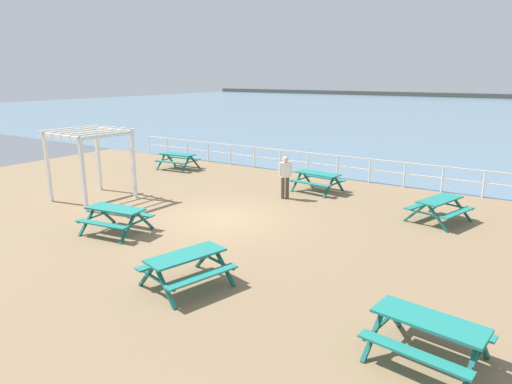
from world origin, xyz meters
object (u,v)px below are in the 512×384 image
(visitor, at_px, (285,175))
(lattice_pergola, at_px, (90,148))
(picnic_table_near_left, at_px, (429,329))
(picnic_table_near_right, at_px, (186,262))
(picnic_table_mid_centre, at_px, (116,214))
(picnic_table_far_right, at_px, (439,204))
(picnic_table_seaward, at_px, (178,157))
(picnic_table_far_left, at_px, (318,177))

(visitor, distance_m, lattice_pergola, 7.46)
(picnic_table_near_left, xyz_separation_m, visitor, (-7.12, 7.66, 0.36))
(picnic_table_near_right, xyz_separation_m, picnic_table_mid_centre, (-4.24, 1.56, 0.00))
(picnic_table_far_right, relative_size, lattice_pergola, 0.80)
(picnic_table_seaward, bearing_deg, visitor, -20.17)
(picnic_table_near_left, height_order, picnic_table_far_right, same)
(picnic_table_mid_centre, distance_m, visitor, 6.66)
(picnic_table_near_right, height_order, picnic_table_far_right, same)
(lattice_pergola, bearing_deg, picnic_table_seaward, 104.45)
(picnic_table_near_right, height_order, picnic_table_mid_centre, same)
(picnic_table_mid_centre, relative_size, picnic_table_far_left, 1.02)
(picnic_table_near_right, distance_m, lattice_pergola, 8.86)
(picnic_table_near_left, relative_size, picnic_table_far_left, 1.01)
(picnic_table_far_right, xyz_separation_m, picnic_table_seaward, (-13.05, 1.70, 0.00))
(picnic_table_near_left, bearing_deg, picnic_table_seaward, 153.63)
(picnic_table_near_left, distance_m, picnic_table_far_left, 11.44)
(visitor, bearing_deg, picnic_table_far_left, -64.43)
(picnic_table_mid_centre, bearing_deg, lattice_pergola, 142.86)
(picnic_table_near_left, distance_m, picnic_table_mid_centre, 9.58)
(picnic_table_far_left, bearing_deg, visitor, -101.51)
(picnic_table_near_left, xyz_separation_m, picnic_table_mid_centre, (-9.47, 1.44, 0.00))
(picnic_table_far_left, xyz_separation_m, picnic_table_far_right, (5.06, -1.43, 0.00))
(picnic_table_near_right, relative_size, lattice_pergola, 0.79)
(picnic_table_near_left, distance_m, picnic_table_far_right, 8.08)
(visitor, relative_size, lattice_pergola, 0.61)
(picnic_table_far_right, bearing_deg, picnic_table_far_left, 90.62)
(picnic_table_mid_centre, relative_size, picnic_table_seaward, 1.04)
(picnic_table_mid_centre, distance_m, picnic_table_far_right, 10.29)
(picnic_table_near_right, relative_size, picnic_table_far_left, 1.08)
(picnic_table_mid_centre, bearing_deg, picnic_table_near_right, -28.71)
(picnic_table_far_right, relative_size, picnic_table_seaward, 1.11)
(picnic_table_mid_centre, xyz_separation_m, picnic_table_far_left, (2.92, 7.93, 0.00))
(picnic_table_mid_centre, xyz_separation_m, lattice_pergola, (-3.73, 2.04, 1.41))
(picnic_table_near_left, bearing_deg, picnic_table_near_right, -171.50)
(picnic_table_far_left, bearing_deg, picnic_table_mid_centre, -103.50)
(picnic_table_seaward, bearing_deg, picnic_table_far_left, -7.21)
(picnic_table_near_left, height_order, picnic_table_mid_centre, same)
(picnic_table_seaward, relative_size, lattice_pergola, 0.71)
(picnic_table_mid_centre, height_order, visitor, visitor)
(picnic_table_seaward, height_order, visitor, visitor)
(picnic_table_near_left, relative_size, picnic_table_mid_centre, 0.99)
(picnic_table_near_right, xyz_separation_m, lattice_pergola, (-7.97, 3.60, 1.41))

